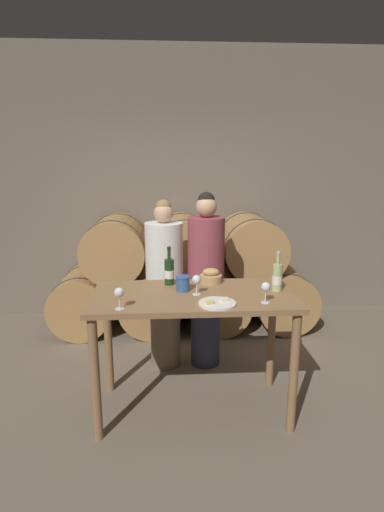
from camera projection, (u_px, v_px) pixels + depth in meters
ground_plane at (193, 408)px, 3.15m from camera, size 10.00×10.00×0.00m
stone_wall_back at (182, 186)px, 4.88m from camera, size 10.00×0.12×3.20m
barrel_stack at (184, 276)px, 4.59m from camera, size 2.97×0.85×1.31m
tasting_table at (193, 312)px, 2.96m from camera, size 1.49×0.73×0.95m
person_left at (165, 285)px, 3.65m from camera, size 0.34×0.34×1.57m
person_right at (206, 280)px, 3.67m from camera, size 0.33×0.33×1.64m
wine_bottle_red at (169, 272)px, 3.12m from camera, size 0.08×0.08×0.30m
wine_bottle_white at (277, 277)px, 2.98m from camera, size 0.08×0.08×0.30m
blue_crock at (183, 283)px, 2.98m from camera, size 0.11×0.11×0.11m
bread_basket at (211, 277)px, 3.18m from camera, size 0.18×0.18×0.12m
cheese_plate at (217, 303)px, 2.71m from camera, size 0.26×0.26×0.04m
wine_glass_far_left at (119, 293)px, 2.60m from camera, size 0.07×0.07×0.15m
wine_glass_left at (197, 280)px, 2.88m from camera, size 0.07×0.07×0.15m
wine_glass_center at (266, 288)px, 2.72m from camera, size 0.07×0.07×0.15m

